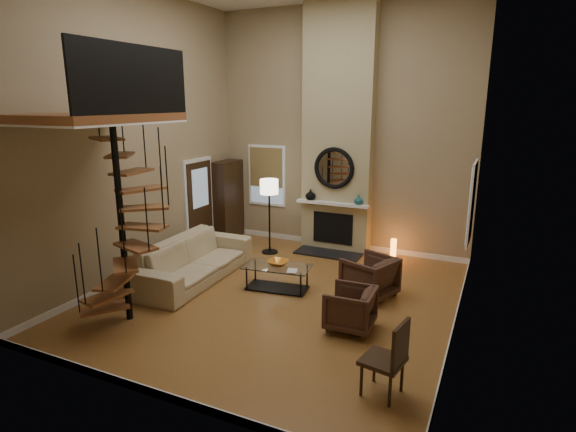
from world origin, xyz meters
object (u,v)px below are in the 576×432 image
at_px(hutch, 227,201).
at_px(armchair_far, 354,309).
at_px(sofa, 194,259).
at_px(accent_lamp, 393,249).
at_px(side_chair, 390,356).
at_px(armchair_near, 373,278).
at_px(floor_lamp, 269,193).
at_px(coffee_table, 277,275).

xyz_separation_m(hutch, armchair_far, (4.40, -3.43, -0.60)).
bearing_deg(sofa, accent_lamp, -52.51).
xyz_separation_m(hutch, side_chair, (5.26, -4.82, -0.42)).
height_order(armchair_near, floor_lamp, floor_lamp).
bearing_deg(floor_lamp, armchair_far, -44.10).
relative_size(sofa, armchair_near, 3.41).
xyz_separation_m(armchair_far, floor_lamp, (-2.88, 2.79, 1.06)).
bearing_deg(side_chair, sofa, 153.99).
bearing_deg(floor_lamp, side_chair, -48.28).
distance_m(sofa, armchair_near, 3.48).
bearing_deg(armchair_near, side_chair, 39.61).
bearing_deg(coffee_table, side_chair, -41.65).
distance_m(sofa, coffee_table, 1.73).
height_order(coffee_table, accent_lamp, accent_lamp).
height_order(accent_lamp, side_chair, side_chair).
relative_size(armchair_far, accent_lamp, 1.56).
height_order(armchair_far, floor_lamp, floor_lamp).
height_order(sofa, armchair_far, sofa).
relative_size(hutch, accent_lamp, 4.45).
bearing_deg(sofa, hutch, 16.62).
height_order(armchair_far, accent_lamp, armchair_far).
height_order(armchair_near, armchair_far, armchair_near).
distance_m(hutch, coffee_table, 3.68).
bearing_deg(side_chair, armchair_near, 108.54).
height_order(armchair_near, accent_lamp, armchair_near).
bearing_deg(floor_lamp, coffee_table, -59.18).
bearing_deg(hutch, floor_lamp, -22.77).
distance_m(hutch, armchair_near, 4.84).
distance_m(armchair_near, accent_lamp, 2.11).
relative_size(armchair_near, floor_lamp, 0.48).
distance_m(sofa, floor_lamp, 2.38).
distance_m(hutch, accent_lamp, 4.29).
bearing_deg(armchair_near, coffee_table, -55.26).
xyz_separation_m(coffee_table, accent_lamp, (1.61, 2.52, -0.03)).
height_order(armchair_far, coffee_table, armchair_far).
relative_size(sofa, accent_lamp, 6.17).
bearing_deg(coffee_table, sofa, -172.70).
distance_m(armchair_far, side_chair, 1.64).
bearing_deg(armchair_far, side_chair, 29.27).
xyz_separation_m(sofa, side_chair, (4.34, -2.12, 0.13)).
bearing_deg(armchair_near, sofa, -58.42).
bearing_deg(floor_lamp, hutch, 157.23).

